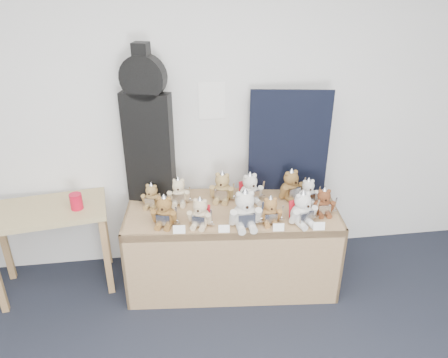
{
  "coord_description": "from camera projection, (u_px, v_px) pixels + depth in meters",
  "views": [
    {
      "loc": [
        -0.16,
        -0.83,
        2.44
      ],
      "look_at": [
        0.23,
        1.97,
        1.0
      ],
      "focal_mm": 35.0,
      "sensor_mm": 36.0,
      "label": 1
    }
  ],
  "objects": [
    {
      "name": "display_table",
      "position": [
        232.0,
        230.0,
        3.42
      ],
      "size": [
        1.71,
        0.84,
        0.69
      ],
      "rotation": [
        0.0,
        0.0,
        -0.1
      ],
      "color": "#926D4A",
      "rests_on": "floor"
    },
    {
      "name": "teddy_back_left",
      "position": [
        178.0,
        192.0,
        3.45
      ],
      "size": [
        0.2,
        0.17,
        0.25
      ],
      "rotation": [
        0.0,
        0.0,
        -0.08
      ],
      "color": "beige",
      "rests_on": "display_table"
    },
    {
      "name": "guitar_case",
      "position": [
        147.0,
        129.0,
        3.28
      ],
      "size": [
        0.39,
        0.23,
        1.24
      ],
      "rotation": [
        0.0,
        0.0,
        -0.33
      ],
      "color": "black",
      "rests_on": "display_table"
    },
    {
      "name": "teddy_front_right",
      "position": [
        270.0,
        211.0,
        3.2
      ],
      "size": [
        0.19,
        0.16,
        0.24
      ],
      "rotation": [
        0.0,
        0.0,
        -0.05
      ],
      "color": "olive",
      "rests_on": "display_table"
    },
    {
      "name": "teddy_back_far_left",
      "position": [
        152.0,
        196.0,
        3.41
      ],
      "size": [
        0.17,
        0.17,
        0.22
      ],
      "rotation": [
        0.0,
        0.0,
        -0.38
      ],
      "color": "#9A7A48",
      "rests_on": "display_table"
    },
    {
      "name": "teddy_front_end",
      "position": [
        324.0,
        203.0,
        3.31
      ],
      "size": [
        0.19,
        0.16,
        0.24
      ],
      "rotation": [
        0.0,
        0.0,
        -0.08
      ],
      "color": "brown",
      "rests_on": "display_table"
    },
    {
      "name": "red_cup",
      "position": [
        76.0,
        201.0,
        3.3
      ],
      "size": [
        0.09,
        0.09,
        0.12
      ],
      "primitive_type": "cylinder",
      "color": "red",
      "rests_on": "side_table"
    },
    {
      "name": "teddy_front_far_left",
      "position": [
        165.0,
        212.0,
        3.17
      ],
      "size": [
        0.22,
        0.2,
        0.26
      ],
      "rotation": [
        0.0,
        0.0,
        -0.27
      ],
      "color": "brown",
      "rests_on": "display_table"
    },
    {
      "name": "entry_card_b",
      "position": [
        224.0,
        229.0,
        3.1
      ],
      "size": [
        0.08,
        0.03,
        0.06
      ],
      "primitive_type": "cube",
      "rotation": [
        -0.24,
        0.0,
        -0.1
      ],
      "color": "white",
      "rests_on": "display_table"
    },
    {
      "name": "teddy_back_centre_left",
      "position": [
        222.0,
        188.0,
        3.49
      ],
      "size": [
        0.22,
        0.21,
        0.27
      ],
      "rotation": [
        0.0,
        0.0,
        -0.32
      ],
      "color": "#A28651",
      "rests_on": "display_table"
    },
    {
      "name": "entry_card_a",
      "position": [
        179.0,
        230.0,
        3.09
      ],
      "size": [
        0.09,
        0.03,
        0.06
      ],
      "primitive_type": "cube",
      "rotation": [
        -0.24,
        0.0,
        -0.1
      ],
      "color": "white",
      "rests_on": "display_table"
    },
    {
      "name": "room_shell",
      "position": [
        212.0,
        101.0,
        3.43
      ],
      "size": [
        6.0,
        6.0,
        6.0
      ],
      "color": "silver",
      "rests_on": "floor"
    },
    {
      "name": "side_table",
      "position": [
        49.0,
        223.0,
        3.38
      ],
      "size": [
        0.94,
        0.6,
        0.73
      ],
      "rotation": [
        0.0,
        0.0,
        0.14
      ],
      "color": "tan",
      "rests_on": "floor"
    },
    {
      "name": "teddy_back_centre_right",
      "position": [
        250.0,
        189.0,
        3.47
      ],
      "size": [
        0.23,
        0.21,
        0.28
      ],
      "rotation": [
        0.0,
        0.0,
        0.26
      ],
      "color": "silver",
      "rests_on": "display_table"
    },
    {
      "name": "entry_card_d",
      "position": [
        319.0,
        226.0,
        3.13
      ],
      "size": [
        0.09,
        0.03,
        0.06
      ],
      "primitive_type": "cube",
      "rotation": [
        -0.24,
        0.0,
        -0.1
      ],
      "color": "white",
      "rests_on": "display_table"
    },
    {
      "name": "teddy_front_centre",
      "position": [
        245.0,
        210.0,
        3.14
      ],
      "size": [
        0.27,
        0.21,
        0.33
      ],
      "rotation": [
        0.0,
        0.0,
        0.03
      ],
      "color": "beige",
      "rests_on": "display_table"
    },
    {
      "name": "teddy_front_left",
      "position": [
        200.0,
        213.0,
        3.16
      ],
      "size": [
        0.2,
        0.2,
        0.25
      ],
      "rotation": [
        0.0,
        0.0,
        -0.36
      ],
      "color": "tan",
      "rests_on": "display_table"
    },
    {
      "name": "navy_board",
      "position": [
        289.0,
        142.0,
        3.51
      ],
      "size": [
        0.64,
        0.12,
        0.86
      ],
      "primitive_type": "cube",
      "rotation": [
        0.0,
        0.0,
        -0.16
      ],
      "color": "black",
      "rests_on": "display_table"
    },
    {
      "name": "teddy_front_far_right",
      "position": [
        302.0,
        209.0,
        3.18
      ],
      "size": [
        0.24,
        0.22,
        0.29
      ],
      "rotation": [
        0.0,
        0.0,
        0.28
      ],
      "color": "silver",
      "rests_on": "display_table"
    },
    {
      "name": "teddy_back_end",
      "position": [
        308.0,
        192.0,
        3.47
      ],
      "size": [
        0.19,
        0.15,
        0.23
      ],
      "rotation": [
        0.0,
        0.0,
        0.02
      ],
      "color": "silver",
      "rests_on": "display_table"
    },
    {
      "name": "teddy_back_right",
      "position": [
        291.0,
        186.0,
        3.51
      ],
      "size": [
        0.24,
        0.22,
        0.28
      ],
      "rotation": [
        0.0,
        0.0,
        0.31
      ],
      "color": "olive",
      "rests_on": "display_table"
    },
    {
      "name": "entry_card_c",
      "position": [
        279.0,
        227.0,
        3.12
      ],
      "size": [
        0.08,
        0.03,
        0.06
      ],
      "primitive_type": "cube",
      "rotation": [
        -0.24,
        0.0,
        -0.1
      ],
      "color": "white",
      "rests_on": "display_table"
    }
  ]
}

